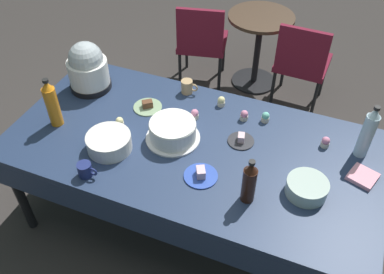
% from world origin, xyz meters
% --- Properties ---
extents(ground, '(9.00, 9.00, 0.00)m').
position_xyz_m(ground, '(0.00, 0.00, 0.00)').
color(ground, '#383330').
extents(potluck_table, '(2.20, 1.10, 0.75)m').
position_xyz_m(potluck_table, '(0.00, 0.00, 0.69)').
color(potluck_table, navy).
rests_on(potluck_table, ground).
extents(frosted_layer_cake, '(0.33, 0.33, 0.13)m').
position_xyz_m(frosted_layer_cake, '(-0.12, -0.01, 0.81)').
color(frosted_layer_cake, silver).
rests_on(frosted_layer_cake, potluck_table).
extents(slow_cooker, '(0.28, 0.28, 0.34)m').
position_xyz_m(slow_cooker, '(-0.85, 0.26, 0.91)').
color(slow_cooker, black).
rests_on(slow_cooker, potluck_table).
extents(glass_salad_bowl, '(0.22, 0.22, 0.08)m').
position_xyz_m(glass_salad_bowl, '(0.69, -0.12, 0.79)').
color(glass_salad_bowl, '#B2C6BC').
rests_on(glass_salad_bowl, potluck_table).
extents(ceramic_snack_bowl, '(0.26, 0.26, 0.10)m').
position_xyz_m(ceramic_snack_bowl, '(-0.43, -0.22, 0.80)').
color(ceramic_snack_bowl, silver).
rests_on(ceramic_snack_bowl, potluck_table).
extents(dessert_plate_charcoal, '(0.16, 0.16, 0.05)m').
position_xyz_m(dessert_plate_charcoal, '(0.26, 0.12, 0.76)').
color(dessert_plate_charcoal, '#2D2D33').
rests_on(dessert_plate_charcoal, potluck_table).
extents(dessert_plate_cobalt, '(0.19, 0.19, 0.06)m').
position_xyz_m(dessert_plate_cobalt, '(0.14, -0.22, 0.76)').
color(dessert_plate_cobalt, '#2D4CB2').
rests_on(dessert_plate_cobalt, potluck_table).
extents(dessert_plate_sage, '(0.19, 0.19, 0.05)m').
position_xyz_m(dessert_plate_sage, '(-0.39, 0.20, 0.76)').
color(dessert_plate_sage, '#8CA87F').
rests_on(dessert_plate_sage, potluck_table).
extents(cupcake_cocoa, '(0.05, 0.05, 0.07)m').
position_xyz_m(cupcake_cocoa, '(0.73, 0.27, 0.78)').
color(cupcake_cocoa, beige).
rests_on(cupcake_cocoa, potluck_table).
extents(cupcake_mint, '(0.05, 0.05, 0.07)m').
position_xyz_m(cupcake_mint, '(0.04, 0.40, 0.78)').
color(cupcake_mint, beige).
rests_on(cupcake_mint, potluck_table).
extents(cupcake_lemon, '(0.05, 0.05, 0.07)m').
position_xyz_m(cupcake_lemon, '(-0.07, 0.22, 0.78)').
color(cupcake_lemon, beige).
rests_on(cupcake_lemon, potluck_table).
extents(cupcake_berry, '(0.05, 0.05, 0.07)m').
position_xyz_m(cupcake_berry, '(0.35, 0.36, 0.78)').
color(cupcake_berry, beige).
rests_on(cupcake_berry, potluck_table).
extents(cupcake_rose, '(0.05, 0.05, 0.07)m').
position_xyz_m(cupcake_rose, '(-0.47, -0.03, 0.78)').
color(cupcake_rose, beige).
rests_on(cupcake_rose, potluck_table).
extents(cupcake_vanilla, '(0.05, 0.05, 0.07)m').
position_xyz_m(cupcake_vanilla, '(0.22, 0.32, 0.78)').
color(cupcake_vanilla, beige).
rests_on(cupcake_vanilla, potluck_table).
extents(soda_bottle_water, '(0.07, 0.07, 0.35)m').
position_xyz_m(soda_bottle_water, '(0.93, 0.28, 0.91)').
color(soda_bottle_water, silver).
rests_on(soda_bottle_water, potluck_table).
extents(soda_bottle_orange_juice, '(0.08, 0.08, 0.33)m').
position_xyz_m(soda_bottle_orange_juice, '(-0.85, -0.15, 0.90)').
color(soda_bottle_orange_juice, orange).
rests_on(soda_bottle_orange_juice, potluck_table).
extents(soda_bottle_cola, '(0.07, 0.07, 0.28)m').
position_xyz_m(soda_bottle_cola, '(0.42, -0.28, 0.88)').
color(soda_bottle_cola, '#33190F').
rests_on(soda_bottle_cola, potluck_table).
extents(coffee_mug_tan, '(0.12, 0.08, 0.09)m').
position_xyz_m(coffee_mug_tan, '(-0.22, 0.45, 0.80)').
color(coffee_mug_tan, tan).
rests_on(coffee_mug_tan, potluck_table).
extents(coffee_mug_navy, '(0.12, 0.08, 0.08)m').
position_xyz_m(coffee_mug_navy, '(-0.44, -0.45, 0.79)').
color(coffee_mug_navy, navy).
rests_on(coffee_mug_navy, potluck_table).
extents(paper_napkin_stack, '(0.18, 0.18, 0.02)m').
position_xyz_m(paper_napkin_stack, '(0.96, 0.09, 0.76)').
color(paper_napkin_stack, pink).
rests_on(paper_napkin_stack, potluck_table).
extents(maroon_chair_left, '(0.53, 0.53, 0.85)m').
position_xyz_m(maroon_chair_left, '(-0.53, 1.56, 0.49)').
color(maroon_chair_left, maroon).
rests_on(maroon_chair_left, ground).
extents(maroon_chair_right, '(0.46, 0.46, 0.85)m').
position_xyz_m(maroon_chair_right, '(0.40, 1.56, 0.49)').
color(maroon_chair_right, maroon).
rests_on(maroon_chair_right, ground).
extents(round_cafe_table, '(0.60, 0.60, 0.72)m').
position_xyz_m(round_cafe_table, '(-0.05, 1.78, 0.50)').
color(round_cafe_table, '#473323').
rests_on(round_cafe_table, ground).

